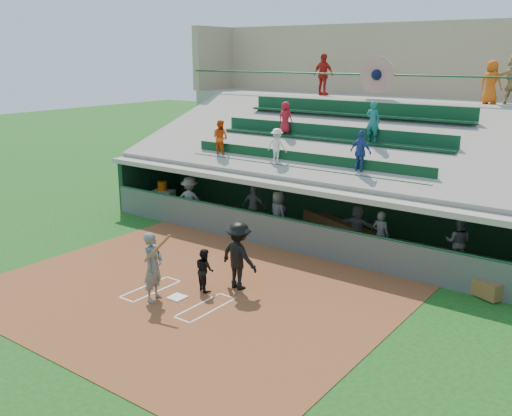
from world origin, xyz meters
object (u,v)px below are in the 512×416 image
Objects in this scene: home_plate at (177,297)px; catcher at (205,270)px; white_table at (163,199)px; batter_at_plate at (153,266)px; water_cooler at (162,186)px.

catcher is at bearing 73.85° from home_plate.
white_table is (-6.93, 6.35, 0.40)m from home_plate.
catcher is at bearing 63.50° from batter_at_plate.
batter_at_plate is at bearing -132.14° from home_plate.
home_plate is 1.11m from batter_at_plate.
catcher is (0.25, 0.86, 0.59)m from home_plate.
water_cooler is at bearing 133.92° from batter_at_plate.
catcher is at bearing -57.40° from white_table.
water_cooler reaches higher than home_plate.
water_cooler is (-6.55, 6.80, 0.04)m from batter_at_plate.
batter_at_plate is at bearing -66.14° from white_table.
catcher reaches higher than water_cooler.
white_table is at bearing 133.84° from batter_at_plate.
water_cooler is (-7.20, 5.50, 0.39)m from catcher.
batter_at_plate reaches higher than home_plate.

